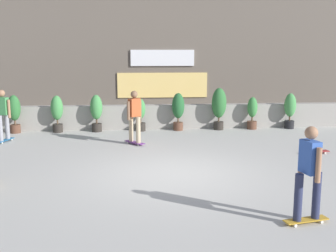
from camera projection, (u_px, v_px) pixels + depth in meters
The scene contains 15 objects.
ground_plane at pixel (173, 174), 10.09m from camera, with size 48.00×48.00×0.00m, color #B2AFA8.
planter_wall at pixel (158, 117), 15.89m from camera, with size 18.00×0.40×0.90m, color gray.
building_backdrop at pixel (152, 43), 19.31m from camera, with size 20.00×2.08×6.50m.
potted_plant_0 at pixel (14, 112), 14.95m from camera, with size 0.45×0.45×1.37m.
potted_plant_1 at pixel (57, 112), 15.08m from camera, with size 0.43×0.43×1.34m.
potted_plant_2 at pixel (96, 111), 15.20m from camera, with size 0.44×0.44×1.35m.
potted_plant_3 at pixel (140, 114), 15.36m from camera, with size 0.36×0.36×1.19m.
potted_plant_4 at pixel (178, 109), 15.45m from camera, with size 0.46×0.46×1.39m.
potted_plant_5 at pixel (219, 105), 15.56m from camera, with size 0.54×0.54×1.56m.
potted_plant_6 at pixel (252, 112), 15.72m from camera, with size 0.37×0.37×1.21m.
potted_plant_7 at pixel (290, 109), 15.83m from camera, with size 0.43×0.43×1.34m.
skater_foreground at pixel (134, 115), 13.08m from camera, with size 0.66×0.75×1.70m.
skater_mid_plaza at pixel (309, 171), 7.03m from camera, with size 0.82×0.55×1.70m.
skater_by_wall_left at pixel (3, 113), 13.41m from camera, with size 0.54×0.82×1.70m.
skateboard_near_camera at pixel (316, 152), 12.05m from camera, with size 0.82×0.33×0.08m.
Camera 1 is at (-0.98, -9.68, 2.93)m, focal length 44.85 mm.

